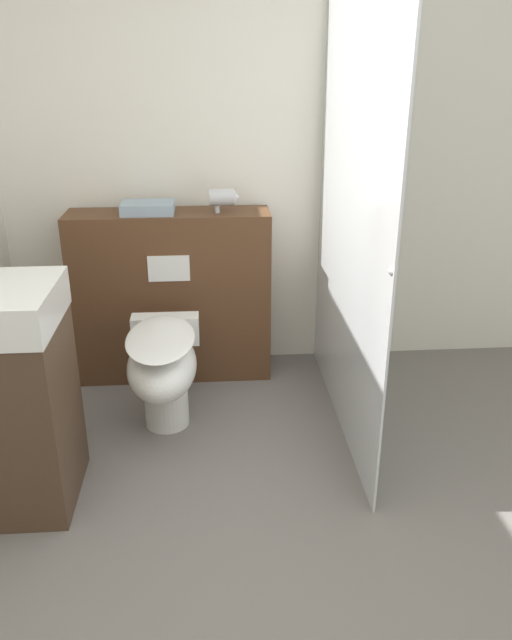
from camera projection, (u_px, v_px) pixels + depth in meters
wall_back at (256, 149)px, 3.44m from camera, size 8.00×0.06×2.50m
partition_panel at (172, 296)px, 3.51m from camera, size 1.09×0.30×0.96m
shower_glass at (350, 212)px, 2.82m from camera, size 0.04×1.49×2.14m
toilet at (163, 367)px, 2.99m from camera, size 0.34×0.65×0.53m
sink_vanity at (4, 398)px, 2.47m from camera, size 0.50×0.49×1.08m
hair_drier at (224, 198)px, 3.28m from camera, size 0.16×0.09×0.13m
folded_towel at (148, 208)px, 3.29m from camera, size 0.28×0.20×0.06m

